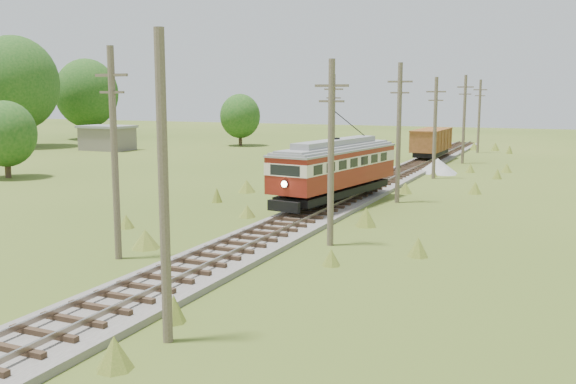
% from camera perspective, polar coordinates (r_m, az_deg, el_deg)
% --- Properties ---
extents(railbed_main, '(3.60, 96.00, 0.57)m').
position_cam_1_polar(railbed_main, '(46.15, 6.73, 0.14)').
color(railbed_main, '#605B54').
rests_on(railbed_main, ground).
extents(streetcar, '(4.55, 12.25, 5.54)m').
position_cam_1_polar(streetcar, '(40.22, 4.28, 2.36)').
color(streetcar, black).
rests_on(streetcar, ground).
extents(gondola, '(2.89, 8.52, 2.82)m').
position_cam_1_polar(gondola, '(69.14, 12.64, 4.41)').
color(gondola, black).
rests_on(gondola, ground).
extents(gravel_pile, '(3.59, 3.81, 1.31)m').
position_cam_1_polar(gravel_pile, '(58.95, 13.26, 2.24)').
color(gravel_pile, gray).
rests_on(gravel_pile, ground).
extents(utility_pole_r_1, '(0.30, 0.30, 8.80)m').
position_cam_1_polar(utility_pole_r_1, '(18.06, -11.00, 0.17)').
color(utility_pole_r_1, brown).
rests_on(utility_pole_r_1, ground).
extents(utility_pole_r_2, '(1.60, 0.30, 8.60)m').
position_cam_1_polar(utility_pole_r_2, '(29.53, 3.85, 3.63)').
color(utility_pole_r_2, brown).
rests_on(utility_pole_r_2, ground).
extents(utility_pole_r_3, '(1.60, 0.30, 9.00)m').
position_cam_1_polar(utility_pole_r_3, '(41.96, 9.82, 5.31)').
color(utility_pole_r_3, brown).
rests_on(utility_pole_r_3, ground).
extents(utility_pole_r_4, '(1.60, 0.30, 8.40)m').
position_cam_1_polar(utility_pole_r_4, '(54.71, 12.93, 5.67)').
color(utility_pole_r_4, brown).
rests_on(utility_pole_r_4, ground).
extents(utility_pole_r_5, '(1.60, 0.30, 8.90)m').
position_cam_1_polar(utility_pole_r_5, '(67.43, 15.39, 6.33)').
color(utility_pole_r_5, brown).
rests_on(utility_pole_r_5, ground).
extents(utility_pole_r_6, '(1.60, 0.30, 8.70)m').
position_cam_1_polar(utility_pole_r_6, '(80.34, 16.63, 6.54)').
color(utility_pole_r_6, brown).
rests_on(utility_pole_r_6, ground).
extents(utility_pole_l_a, '(1.60, 0.30, 9.00)m').
position_cam_1_polar(utility_pole_l_a, '(27.96, -15.18, 3.48)').
color(utility_pole_l_a, brown).
rests_on(utility_pole_l_a, ground).
extents(utility_pole_l_b, '(1.60, 0.30, 8.60)m').
position_cam_1_polar(utility_pole_l_b, '(52.82, 4.04, 5.87)').
color(utility_pole_l_b, brown).
rests_on(utility_pole_l_b, ground).
extents(tree_left_4, '(11.34, 11.34, 14.61)m').
position_cam_1_polar(tree_left_4, '(92.66, -23.12, 8.86)').
color(tree_left_4, '#38281C').
rests_on(tree_left_4, ground).
extents(tree_left_5, '(9.66, 9.66, 12.44)m').
position_cam_1_polar(tree_left_5, '(105.59, -17.46, 8.38)').
color(tree_left_5, '#38281C').
rests_on(tree_left_5, ground).
extents(tree_mid_a, '(5.46, 5.46, 7.03)m').
position_cam_1_polar(tree_mid_a, '(88.01, -4.28, 6.74)').
color(tree_mid_a, '#38281C').
rests_on(tree_mid_a, ground).
extents(tree_mid_c, '(5.04, 5.04, 6.49)m').
position_cam_1_polar(tree_mid_c, '(58.82, -23.81, 4.75)').
color(tree_mid_c, '#38281C').
rests_on(tree_mid_c, ground).
extents(shed, '(6.40, 4.40, 3.10)m').
position_cam_1_polar(shed, '(83.98, -15.76, 4.67)').
color(shed, slate).
rests_on(shed, ground).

